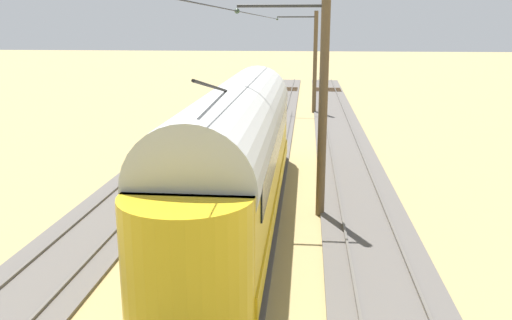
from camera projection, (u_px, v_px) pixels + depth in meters
The scene contains 8 objects.
ground_plane at pixel (251, 180), 21.32m from camera, with size 220.00×220.00×0.00m, color #9E8956.
track_streetcar_siding at pixel (354, 180), 21.23m from camera, with size 2.80×80.00×0.18m.
track_adjacent_siding at pixel (251, 177), 21.60m from camera, with size 2.80×80.00×0.18m.
track_third_siding at pixel (153, 174), 21.98m from camera, with size 2.80×80.00×0.18m.
vintage_streetcar at pixel (237, 147), 16.97m from camera, with size 2.65×17.03×4.85m.
catenary_pole_foreground at pixel (314, 60), 37.07m from camera, with size 2.89×0.28×6.99m.
catenary_pole_mid_near at pixel (321, 104), 16.57m from camera, with size 2.89×0.28×6.99m.
overhead_wire_run at pixel (242, 12), 16.86m from camera, with size 2.69×46.47×0.18m.
Camera 1 is at (-2.17, 20.35, 6.02)m, focal length 37.46 mm.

